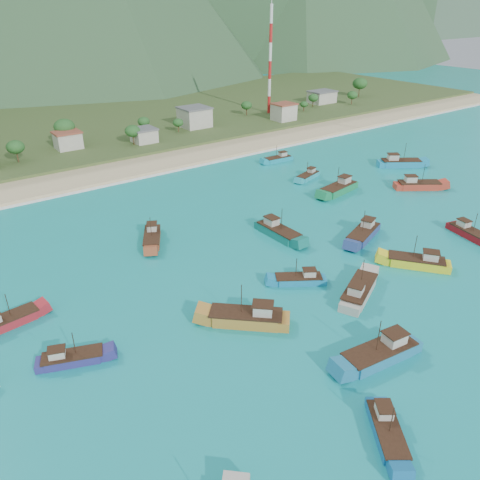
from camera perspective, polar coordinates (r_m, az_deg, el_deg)
ground at (r=79.09m, az=8.04°, el=-6.66°), size 600.00×600.00×0.00m
beach at (r=140.59m, az=-14.86°, el=8.13°), size 400.00×18.00×1.20m
land at (r=196.81m, az=-21.91°, el=12.41°), size 400.00×110.00×2.40m
surf_line at (r=132.21m, az=-13.25°, el=7.12°), size 400.00×2.50×0.08m
village at (r=162.80m, az=-16.99°, el=12.15°), size 224.30×25.84×7.45m
vegetation at (r=161.26m, az=-18.69°, el=11.94°), size 280.69×25.81×9.36m
radio_tower at (r=201.26m, az=3.69°, el=20.94°), size 1.20×1.20×41.15m
boat_3 at (r=68.92m, az=-19.84°, el=-13.50°), size 9.29×5.65×5.28m
boat_5 at (r=144.96m, az=4.67°, el=9.76°), size 9.47×3.45×5.49m
boat_6 at (r=71.53m, az=0.94°, el=-9.53°), size 11.47×11.04×7.26m
boat_8 at (r=91.91m, az=20.79°, el=-2.58°), size 9.46×10.89×6.62m
boat_9 at (r=97.26m, az=4.67°, el=0.94°), size 3.61×11.74×6.91m
boat_11 at (r=131.22m, az=8.29°, el=7.67°), size 9.32×5.10×5.28m
boat_12 at (r=68.03m, az=16.74°, el=-13.16°), size 12.52×5.14×7.18m
boat_16 at (r=99.48m, az=14.80°, el=0.69°), size 12.05×7.22×6.84m
boat_17 at (r=58.96m, az=17.43°, el=-21.40°), size 7.60×9.03×5.43m
boat_18 at (r=130.74m, az=20.87°, el=6.22°), size 11.75×9.63×7.01m
boat_19 at (r=147.45m, az=18.91°, el=8.83°), size 12.43×10.20×7.42m
boat_21 at (r=81.85m, az=7.26°, el=-4.86°), size 8.95×7.11×5.29m
boat_22 at (r=107.96m, az=26.16°, el=0.73°), size 5.09×10.38×5.89m
boat_23 at (r=96.51m, az=-10.66°, el=0.22°), size 7.74×10.54×6.13m
boat_27 at (r=80.03m, az=14.27°, el=-6.13°), size 11.98×8.11×6.88m
boat_28 at (r=79.34m, az=-26.55°, el=-8.97°), size 10.05×4.08×5.77m
boat_31 at (r=122.45m, az=11.96°, el=6.12°), size 12.93×5.73×7.38m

